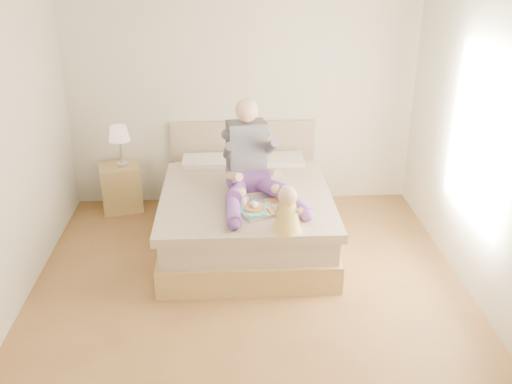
{
  "coord_description": "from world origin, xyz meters",
  "views": [
    {
      "loc": [
        -0.16,
        -4.32,
        2.96
      ],
      "look_at": [
        0.09,
        0.67,
        0.72
      ],
      "focal_mm": 40.0,
      "sensor_mm": 36.0,
      "label": 1
    }
  ],
  "objects_px": {
    "tray": "(264,206)",
    "nightstand": "(121,187)",
    "bed": "(245,211)",
    "adult": "(251,167)",
    "baby": "(287,213)"
  },
  "relations": [
    {
      "from": "nightstand",
      "to": "baby",
      "type": "height_order",
      "value": "baby"
    },
    {
      "from": "bed",
      "to": "nightstand",
      "type": "distance_m",
      "value": 1.65
    },
    {
      "from": "adult",
      "to": "tray",
      "type": "relative_size",
      "value": 1.97
    },
    {
      "from": "bed",
      "to": "tray",
      "type": "distance_m",
      "value": 0.68
    },
    {
      "from": "adult",
      "to": "tray",
      "type": "distance_m",
      "value": 0.48
    },
    {
      "from": "nightstand",
      "to": "baby",
      "type": "bearing_deg",
      "value": -59.24
    },
    {
      "from": "bed",
      "to": "nightstand",
      "type": "relative_size",
      "value": 3.95
    },
    {
      "from": "bed",
      "to": "baby",
      "type": "distance_m",
      "value": 1.15
    },
    {
      "from": "tray",
      "to": "baby",
      "type": "xyz_separation_m",
      "value": [
        0.18,
        -0.42,
        0.14
      ]
    },
    {
      "from": "bed",
      "to": "adult",
      "type": "bearing_deg",
      "value": -71.77
    },
    {
      "from": "bed",
      "to": "nightstand",
      "type": "height_order",
      "value": "bed"
    },
    {
      "from": "baby",
      "to": "adult",
      "type": "bearing_deg",
      "value": 113.18
    },
    {
      "from": "nightstand",
      "to": "tray",
      "type": "height_order",
      "value": "tray"
    },
    {
      "from": "tray",
      "to": "nightstand",
      "type": "bearing_deg",
      "value": 116.7
    },
    {
      "from": "bed",
      "to": "tray",
      "type": "height_order",
      "value": "bed"
    }
  ]
}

